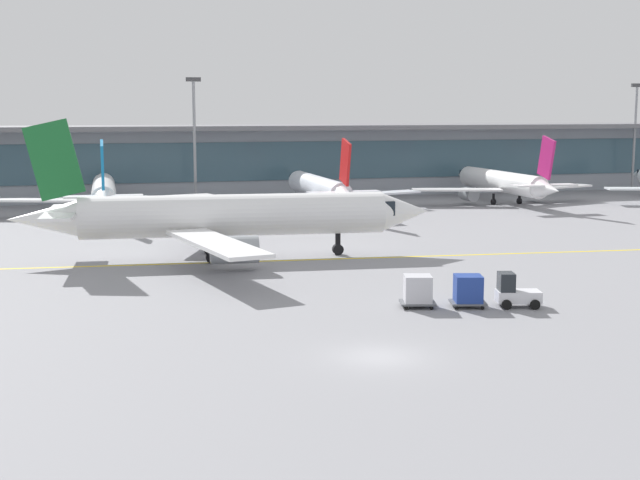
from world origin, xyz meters
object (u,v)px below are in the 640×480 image
at_px(baggage_tug, 515,292).
at_px(cargo_dolly_lead, 468,290).
at_px(gate_airplane_3, 319,188).
at_px(taxiing_regional_jet, 229,217).
at_px(apron_light_mast_2, 635,133).
at_px(cargo_dolly_trailing, 418,290).
at_px(gate_airplane_4, 502,182).
at_px(apron_light_mast_1, 194,136).
at_px(gate_airplane_2, 104,192).

relative_size(baggage_tug, cargo_dolly_lead, 1.18).
bearing_deg(baggage_tug, gate_airplane_3, 102.57).
bearing_deg(taxiing_regional_jet, baggage_tug, -52.92).
xyz_separation_m(baggage_tug, apron_light_mast_2, (51.90, 64.34, 7.46)).
height_order(cargo_dolly_lead, cargo_dolly_trailing, same).
relative_size(gate_airplane_4, baggage_tug, 9.22).
distance_m(taxiing_regional_jet, apron_light_mast_1, 39.55).
relative_size(taxiing_regional_jet, apron_light_mast_2, 2.19).
relative_size(baggage_tug, apron_light_mast_1, 0.18).
height_order(gate_airplane_2, cargo_dolly_trailing, gate_airplane_2).
bearing_deg(apron_light_mast_1, baggage_tug, -79.22).
xyz_separation_m(gate_airplane_2, taxiing_regional_jet, (8.96, -31.57, 0.70)).
xyz_separation_m(gate_airplane_2, apron_light_mast_2, (74.62, 10.91, 5.73)).
bearing_deg(gate_airplane_2, cargo_dolly_lead, -157.92).
distance_m(gate_airplane_4, apron_light_mast_2, 28.68).
xyz_separation_m(cargo_dolly_lead, apron_light_mast_2, (54.62, 63.65, 7.30)).
bearing_deg(gate_airplane_3, gate_airplane_4, -85.13).
xyz_separation_m(cargo_dolly_trailing, apron_light_mast_2, (57.56, 62.91, 7.30)).
relative_size(cargo_dolly_lead, apron_light_mast_1, 0.16).
height_order(gate_airplane_3, gate_airplane_4, same).
height_order(taxiing_regional_jet, apron_light_mast_1, apron_light_mast_1).
bearing_deg(taxiing_regional_jet, cargo_dolly_trailing, -63.47).
bearing_deg(gate_airplane_3, gate_airplane_2, 84.87).
xyz_separation_m(baggage_tug, apron_light_mast_1, (-11.62, 61.02, 7.56)).
bearing_deg(cargo_dolly_trailing, gate_airplane_4, 73.08).
distance_m(gate_airplane_3, apron_light_mast_2, 52.34).
distance_m(baggage_tug, cargo_dolly_trailing, 5.84).
bearing_deg(apron_light_mast_1, gate_airplane_2, -145.68).
distance_m(gate_airplane_4, apron_light_mast_1, 38.69).
height_order(gate_airplane_4, taxiing_regional_jet, taxiing_regional_jet).
height_order(baggage_tug, apron_light_mast_2, apron_light_mast_2).
bearing_deg(gate_airplane_3, apron_light_mast_1, 53.43).
bearing_deg(gate_airplane_2, apron_light_mast_1, -54.38).
bearing_deg(apron_light_mast_2, gate_airplane_2, -171.68).
xyz_separation_m(gate_airplane_4, apron_light_mast_1, (-37.53, 7.39, 5.83)).
height_order(gate_airplane_3, cargo_dolly_lead, gate_airplane_3).
relative_size(gate_airplane_4, cargo_dolly_lead, 10.87).
bearing_deg(cargo_dolly_lead, taxiing_regional_jet, 131.80).
bearing_deg(baggage_tug, gate_airplane_4, 78.46).
height_order(baggage_tug, apron_light_mast_1, apron_light_mast_1).
height_order(cargo_dolly_lead, apron_light_mast_2, apron_light_mast_2).
relative_size(taxiing_regional_jet, baggage_tug, 11.70).
bearing_deg(cargo_dolly_lead, gate_airplane_3, 99.49).
distance_m(gate_airplane_4, cargo_dolly_trailing, 61.02).
bearing_deg(gate_airplane_3, apron_light_mast_2, -75.94).
distance_m(gate_airplane_2, cargo_dolly_lead, 56.43).
distance_m(gate_airplane_2, apron_light_mast_1, 14.66).
xyz_separation_m(gate_airplane_3, cargo_dolly_lead, (-4.22, -50.72, -1.57)).
distance_m(gate_airplane_2, apron_light_mast_2, 75.63).
bearing_deg(baggage_tug, taxiing_regional_jet, 136.44).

